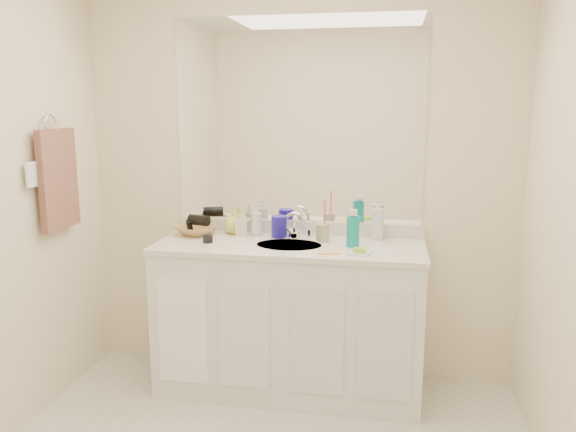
# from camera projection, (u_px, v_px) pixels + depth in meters

# --- Properties ---
(wall_back) EXTENTS (2.60, 0.02, 2.40)m
(wall_back) POSITION_uv_depth(u_px,v_px,m) (298.00, 181.00, 3.38)
(wall_back) COLOR #FDEDC6
(wall_back) RESTS_ON floor
(wall_front) EXTENTS (2.60, 0.02, 2.40)m
(wall_front) POSITION_uv_depth(u_px,v_px,m) (25.00, 400.00, 0.87)
(wall_front) COLOR #FDEDC6
(wall_front) RESTS_ON floor
(vanity_cabinet) EXTENTS (1.50, 0.55, 0.85)m
(vanity_cabinet) POSITION_uv_depth(u_px,v_px,m) (290.00, 320.00, 3.27)
(vanity_cabinet) COLOR white
(vanity_cabinet) RESTS_ON floor
(countertop) EXTENTS (1.52, 0.57, 0.03)m
(countertop) POSITION_uv_depth(u_px,v_px,m) (290.00, 246.00, 3.18)
(countertop) COLOR white
(countertop) RESTS_ON vanity_cabinet
(backsplash) EXTENTS (1.52, 0.03, 0.08)m
(backsplash) POSITION_uv_depth(u_px,v_px,m) (297.00, 227.00, 3.42)
(backsplash) COLOR silver
(backsplash) RESTS_ON countertop
(sink_basin) EXTENTS (0.37, 0.37, 0.02)m
(sink_basin) POSITION_uv_depth(u_px,v_px,m) (289.00, 247.00, 3.16)
(sink_basin) COLOR beige
(sink_basin) RESTS_ON countertop
(faucet) EXTENTS (0.02, 0.02, 0.11)m
(faucet) POSITION_uv_depth(u_px,v_px,m) (294.00, 228.00, 3.32)
(faucet) COLOR silver
(faucet) RESTS_ON countertop
(mirror) EXTENTS (1.48, 0.01, 1.20)m
(mirror) POSITION_uv_depth(u_px,v_px,m) (298.00, 121.00, 3.31)
(mirror) COLOR white
(mirror) RESTS_ON wall_back
(blue_mug) EXTENTS (0.11, 0.11, 0.13)m
(blue_mug) POSITION_uv_depth(u_px,v_px,m) (279.00, 226.00, 3.33)
(blue_mug) COLOR #20169B
(blue_mug) RESTS_ON countertop
(tan_cup) EXTENTS (0.10, 0.10, 0.10)m
(tan_cup) POSITION_uv_depth(u_px,v_px,m) (323.00, 233.00, 3.23)
(tan_cup) COLOR tan
(tan_cup) RESTS_ON countertop
(toothbrush) EXTENTS (0.01, 0.04, 0.19)m
(toothbrush) POSITION_uv_depth(u_px,v_px,m) (325.00, 216.00, 3.21)
(toothbrush) COLOR #FF4366
(toothbrush) RESTS_ON tan_cup
(mouthwash_bottle) EXTENTS (0.08, 0.08, 0.17)m
(mouthwash_bottle) POSITION_uv_depth(u_px,v_px,m) (353.00, 231.00, 3.10)
(mouthwash_bottle) COLOR #0B8C89
(mouthwash_bottle) RESTS_ON countertop
(clear_pump_bottle) EXTENTS (0.07, 0.07, 0.18)m
(clear_pump_bottle) POSITION_uv_depth(u_px,v_px,m) (377.00, 224.00, 3.26)
(clear_pump_bottle) COLOR silver
(clear_pump_bottle) RESTS_ON countertop
(soap_dish) EXTENTS (0.13, 0.11, 0.01)m
(soap_dish) POSITION_uv_depth(u_px,v_px,m) (359.00, 253.00, 2.95)
(soap_dish) COLOR white
(soap_dish) RESTS_ON countertop
(green_soap) EXTENTS (0.07, 0.05, 0.02)m
(green_soap) POSITION_uv_depth(u_px,v_px,m) (359.00, 250.00, 2.94)
(green_soap) COLOR #94DD35
(green_soap) RESTS_ON soap_dish
(orange_comb) EXTENTS (0.12, 0.05, 0.00)m
(orange_comb) POSITION_uv_depth(u_px,v_px,m) (329.00, 254.00, 2.96)
(orange_comb) COLOR yellow
(orange_comb) RESTS_ON countertop
(dark_jar) EXTENTS (0.06, 0.06, 0.04)m
(dark_jar) POSITION_uv_depth(u_px,v_px,m) (208.00, 239.00, 3.20)
(dark_jar) COLOR black
(dark_jar) RESTS_ON countertop
(soap_bottle_white) EXTENTS (0.08, 0.09, 0.19)m
(soap_bottle_white) POSITION_uv_depth(u_px,v_px,m) (257.00, 220.00, 3.38)
(soap_bottle_white) COLOR silver
(soap_bottle_white) RESTS_ON countertop
(soap_bottle_cream) EXTENTS (0.09, 0.09, 0.16)m
(soap_bottle_cream) POSITION_uv_depth(u_px,v_px,m) (241.00, 223.00, 3.37)
(soap_bottle_cream) COLOR beige
(soap_bottle_cream) RESTS_ON countertop
(soap_bottle_yellow) EXTENTS (0.11, 0.11, 0.15)m
(soap_bottle_yellow) POSITION_uv_depth(u_px,v_px,m) (234.00, 222.00, 3.42)
(soap_bottle_yellow) COLOR #D5DA55
(soap_bottle_yellow) RESTS_ON countertop
(wicker_basket) EXTENTS (0.30, 0.30, 0.06)m
(wicker_basket) POSITION_uv_depth(u_px,v_px,m) (196.00, 230.00, 3.40)
(wicker_basket) COLOR #A67942
(wicker_basket) RESTS_ON countertop
(hair_dryer) EXTENTS (0.14, 0.10, 0.06)m
(hair_dryer) POSITION_uv_depth(u_px,v_px,m) (199.00, 220.00, 3.38)
(hair_dryer) COLOR black
(hair_dryer) RESTS_ON wicker_basket
(towel_ring) EXTENTS (0.01, 0.11, 0.11)m
(towel_ring) POSITION_uv_depth(u_px,v_px,m) (51.00, 124.00, 3.03)
(towel_ring) COLOR silver
(towel_ring) RESTS_ON wall_left
(hand_towel) EXTENTS (0.04, 0.32, 0.55)m
(hand_towel) POSITION_uv_depth(u_px,v_px,m) (58.00, 179.00, 3.09)
(hand_towel) COLOR brown
(hand_towel) RESTS_ON towel_ring
(switch_plate) EXTENTS (0.01, 0.08, 0.13)m
(switch_plate) POSITION_uv_depth(u_px,v_px,m) (31.00, 175.00, 2.89)
(switch_plate) COLOR white
(switch_plate) RESTS_ON wall_left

